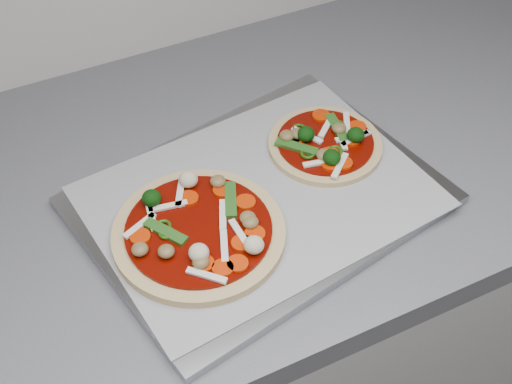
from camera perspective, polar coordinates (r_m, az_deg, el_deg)
name	(u,v)px	position (r m, az deg, el deg)	size (l,w,h in m)	color
baking_tray	(259,201)	(0.91, 0.27, -0.68)	(0.43, 0.32, 0.01)	#939499
parchment	(259,196)	(0.90, 0.27, -0.34)	(0.41, 0.30, 0.00)	#99999E
pizza_left	(199,231)	(0.85, -4.56, -3.15)	(0.21, 0.21, 0.04)	tan
pizza_right	(325,143)	(0.96, 5.55, 3.89)	(0.20, 0.20, 0.03)	tan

